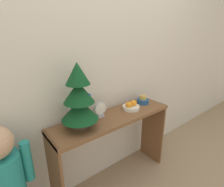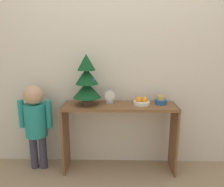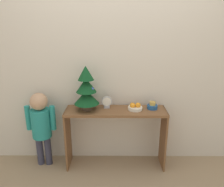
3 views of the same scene
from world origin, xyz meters
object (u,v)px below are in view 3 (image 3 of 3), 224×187
at_px(singing_bowl, 152,106).
at_px(desk_clock, 107,102).
at_px(child_figure, 41,122).
at_px(mini_tree, 86,89).
at_px(fruit_bowl, 135,107).

xyz_separation_m(singing_bowl, desk_clock, (-0.54, 0.02, 0.04)).
distance_m(singing_bowl, child_figure, 1.35).
relative_size(mini_tree, desk_clock, 3.61).
height_order(mini_tree, child_figure, mini_tree).
distance_m(fruit_bowl, child_figure, 1.14).
relative_size(mini_tree, child_figure, 0.55).
height_order(singing_bowl, child_figure, child_figure).
relative_size(fruit_bowl, desk_clock, 1.16).
relative_size(desk_clock, child_figure, 0.15).
xyz_separation_m(fruit_bowl, desk_clock, (-0.33, 0.05, 0.04)).
xyz_separation_m(mini_tree, desk_clock, (0.23, 0.06, -0.18)).
xyz_separation_m(desk_clock, child_figure, (-0.79, -0.05, -0.23)).
height_order(fruit_bowl, desk_clock, desk_clock).
bearing_deg(child_figure, singing_bowl, 1.24).
height_order(mini_tree, singing_bowl, mini_tree).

